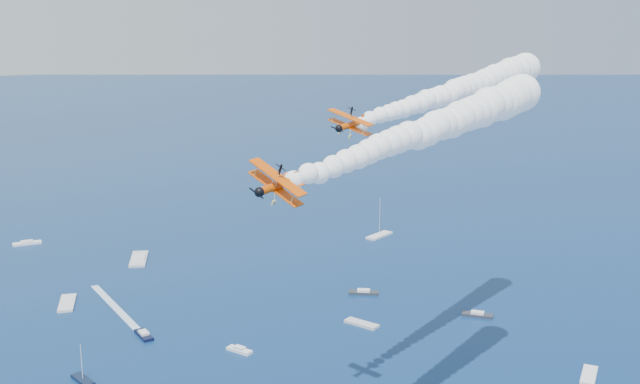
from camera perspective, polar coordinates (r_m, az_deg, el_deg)
name	(u,v)px	position (r m, az deg, el deg)	size (l,w,h in m)	color
biplane_lead	(351,125)	(124.79, 2.31, 5.02)	(7.47, 8.38, 5.05)	#DB4B04
biplane_trail	(278,185)	(90.67, -3.17, 0.49)	(7.30, 8.19, 4.94)	#E04C04
smoke_trail_lead	(457,91)	(154.46, 10.13, 7.39)	(66.57, 32.91, 12.47)	white
smoke_trail_trail	(431,129)	(118.72, 8.22, 4.70)	(66.59, 32.88, 12.47)	white
spectator_boats	(120,328)	(196.88, -14.64, -9.79)	(227.82, 184.04, 0.70)	black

